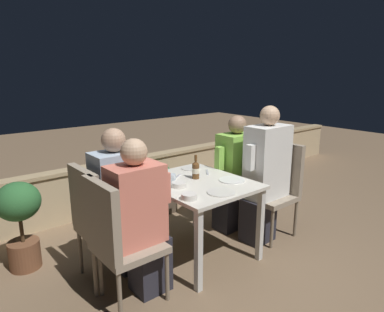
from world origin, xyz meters
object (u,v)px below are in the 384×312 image
at_px(chair_left_near, 115,234).
at_px(chair_right_near, 277,182).
at_px(person_coral_top, 141,219).
at_px(potted_plant, 20,217).
at_px(chair_right_far, 247,174).
at_px(person_green_blouse, 234,173).
at_px(beer_bottle, 196,170).
at_px(chair_left_far, 97,216).
at_px(person_blue_shirt, 121,202).
at_px(person_white_polo, 265,175).

distance_m(chair_left_near, chair_right_near, 1.83).
distance_m(person_coral_top, chair_right_near, 1.62).
height_order(person_coral_top, potted_plant, person_coral_top).
xyz_separation_m(chair_left_near, potted_plant, (-0.39, 0.95, -0.08)).
xyz_separation_m(chair_right_near, chair_right_far, (-0.04, 0.37, 0.00)).
bearing_deg(potted_plant, chair_left_near, -67.54).
height_order(chair_right_near, person_green_blouse, person_green_blouse).
relative_size(person_coral_top, beer_bottle, 5.50).
distance_m(chair_right_near, potted_plant, 2.42).
bearing_deg(chair_left_near, chair_left_far, 84.46).
relative_size(chair_left_near, potted_plant, 1.24).
distance_m(person_blue_shirt, person_white_polo, 1.43).
bearing_deg(person_blue_shirt, chair_left_far, -180.00).
height_order(chair_right_far, person_green_blouse, person_green_blouse).
bearing_deg(person_coral_top, chair_right_far, 13.07).
xyz_separation_m(chair_left_far, person_white_polo, (1.59, -0.38, 0.12)).
distance_m(person_blue_shirt, beer_bottle, 0.74).
relative_size(chair_left_far, chair_right_near, 1.00).
height_order(person_coral_top, chair_left_far, person_coral_top).
xyz_separation_m(person_white_polo, person_green_blouse, (-0.04, 0.37, -0.06)).
distance_m(chair_left_near, person_coral_top, 0.22).
height_order(chair_left_near, potted_plant, chair_left_near).
distance_m(chair_right_near, chair_right_far, 0.38).
xyz_separation_m(person_coral_top, person_blue_shirt, (0.04, 0.37, 0.01)).
xyz_separation_m(person_coral_top, beer_bottle, (0.75, 0.26, 0.18)).
height_order(chair_left_far, beer_bottle, chair_left_far).
bearing_deg(beer_bottle, chair_right_near, -17.08).
bearing_deg(chair_left_far, person_green_blouse, -0.12).
distance_m(person_green_blouse, potted_plant, 2.06).
relative_size(chair_left_far, person_blue_shirt, 0.77).
bearing_deg(person_white_polo, chair_right_far, 65.86).
height_order(person_coral_top, chair_right_near, person_coral_top).
bearing_deg(person_coral_top, beer_bottle, 19.16).
bearing_deg(chair_right_near, potted_plant, 156.64).
bearing_deg(person_green_blouse, potted_plant, 163.44).
height_order(person_coral_top, person_white_polo, person_white_polo).
xyz_separation_m(chair_left_near, person_white_polo, (1.62, -0.01, 0.12)).
xyz_separation_m(chair_left_far, potted_plant, (-0.43, 0.58, -0.08)).
xyz_separation_m(person_blue_shirt, person_green_blouse, (1.33, -0.00, -0.01)).
bearing_deg(person_coral_top, person_green_blouse, 14.99).
height_order(chair_left_far, chair_right_far, same).
relative_size(person_blue_shirt, potted_plant, 1.60).
distance_m(chair_left_far, chair_right_far, 1.75).
bearing_deg(potted_plant, person_blue_shirt, -42.34).
distance_m(chair_left_near, chair_right_far, 1.83).
bearing_deg(person_green_blouse, chair_left_near, -166.94).
bearing_deg(chair_left_near, beer_bottle, 15.17).
height_order(chair_left_far, potted_plant, chair_left_far).
xyz_separation_m(chair_right_far, beer_bottle, (-0.83, -0.11, 0.23)).
height_order(person_blue_shirt, chair_right_near, person_blue_shirt).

